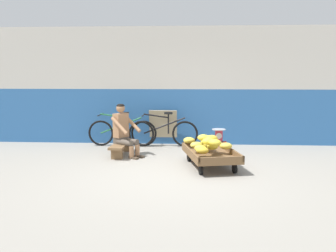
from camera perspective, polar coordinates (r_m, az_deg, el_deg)
ground_plane at (r=6.49m, az=0.75°, el=-7.77°), size 80.00×80.00×0.00m
back_wall at (r=9.25m, az=1.67°, el=6.33°), size 16.00×0.30×2.95m
banana_cart at (r=7.04m, az=6.70°, el=-4.53°), size 1.13×1.59×0.36m
banana_pile at (r=6.98m, az=6.10°, el=-2.75°), size 0.96×1.18×0.27m
low_bench at (r=8.05m, az=-7.38°, el=-3.19°), size 0.36×1.12×0.27m
vendor_seated at (r=7.93m, az=-6.99°, el=-0.67°), size 0.74×0.67×1.14m
plastic_crate at (r=8.02m, az=7.97°, el=-3.60°), size 0.36×0.28×0.30m
weighing_scale at (r=7.97m, az=8.02°, el=-1.47°), size 0.30×0.30×0.29m
bicycle_near_left at (r=9.01m, az=-7.45°, el=-0.96°), size 1.66×0.48×0.86m
bicycle_far_left at (r=8.91m, az=-0.61°, el=-1.00°), size 1.66×0.48×0.86m
sign_board at (r=9.17m, az=-0.76°, el=-0.19°), size 0.70×0.22×0.88m
shopping_bag at (r=7.53m, az=7.28°, el=-4.61°), size 0.18×0.12×0.24m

